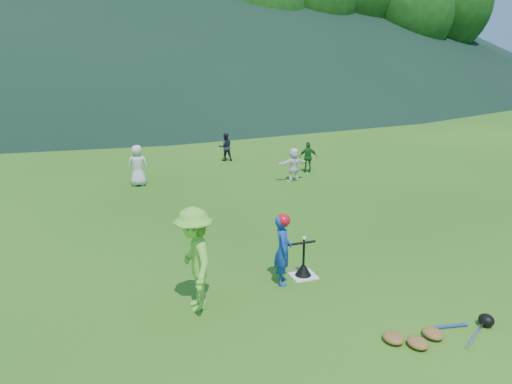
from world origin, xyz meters
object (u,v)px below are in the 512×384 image
fielder_b (225,147)px  adult_coach (195,259)px  fielder_a (138,165)px  fielder_c (308,157)px  batter_child (283,250)px  equipment_pile (434,334)px  batting_tee (303,269)px  fielder_d (294,165)px  home_plate (303,275)px

fielder_b → adult_coach: bearing=74.5°
fielder_a → fielder_c: size_ratio=1.21×
fielder_a → batter_child: bearing=116.1°
batter_child → fielder_b: 9.81m
adult_coach → equipment_pile: (2.99, -2.01, -0.77)m
adult_coach → batting_tee: 2.25m
fielder_d → equipment_pile: 8.71m
batting_tee → home_plate: bearing=0.0°
home_plate → fielder_c: (3.44, 6.95, 0.50)m
equipment_pile → fielder_b: bearing=87.7°
batter_child → fielder_c: (3.90, 7.06, -0.12)m
adult_coach → fielder_a: 7.66m
adult_coach → fielder_d: bearing=146.7°
batter_child → adult_coach: adult_coach is taller
home_plate → fielder_a: bearing=105.5°
home_plate → batter_child: size_ratio=0.36×
equipment_pile → home_plate: bearing=110.2°
batter_child → fielder_a: 7.49m
adult_coach → fielder_a: adult_coach is taller
batting_tee → equipment_pile: batting_tee is taller
fielder_d → batting_tee: bearing=64.0°
batter_child → fielder_c: batter_child is taller
fielder_a → equipment_pile: size_ratio=0.68×
adult_coach → fielder_d: (4.63, 6.53, -0.32)m
adult_coach → fielder_d: 8.01m
fielder_a → fielder_b: size_ratio=1.22×
adult_coach → fielder_a: bearing=-178.7°
home_plate → fielder_b: size_ratio=0.45×
home_plate → fielder_d: 6.62m
fielder_b → equipment_pile: 11.99m
home_plate → batting_tee: (0.00, 0.00, 0.12)m
fielder_a → batting_tee: bearing=119.7°
batting_tee → fielder_c: bearing=63.6°
batting_tee → adult_coach: bearing=-168.1°
fielder_b → fielder_d: (1.15, -3.43, 0.01)m
fielder_a → fielder_d: (4.54, -1.12, -0.10)m
home_plate → batting_tee: batting_tee is taller
adult_coach → equipment_pile: bearing=58.0°
fielder_d → batting_tee: 6.61m
batter_child → fielder_b: bearing=10.2°
fielder_d → batting_tee: size_ratio=1.52×
fielder_a → fielder_b: 4.11m
fielder_c → equipment_pile: size_ratio=0.56×
adult_coach → fielder_b: adult_coach is taller
home_plate → adult_coach: size_ratio=0.27×
fielder_a → fielder_c: (5.45, -0.26, -0.11)m
adult_coach → fielder_c: (5.53, 7.39, -0.33)m
home_plate → fielder_a: fielder_a is taller
fielder_b → batting_tee: 9.63m
adult_coach → fielder_c: 9.24m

